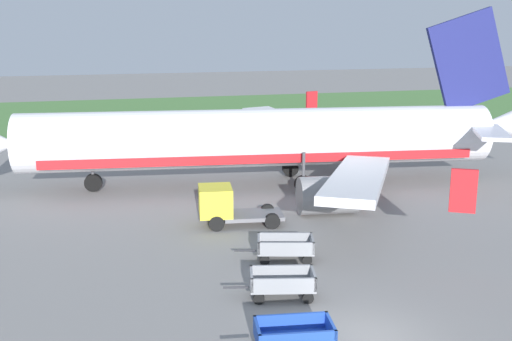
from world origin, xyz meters
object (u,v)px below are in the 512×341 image
at_px(baggage_cart_third_in_row, 294,336).
at_px(baggage_cart_fourth_in_row, 282,283).
at_px(airplane, 275,139).
at_px(service_truck_beside_carts, 225,205).
at_px(baggage_cart_far_end, 285,247).

height_order(baggage_cart_third_in_row, baggage_cart_fourth_in_row, same).
relative_size(airplane, service_truck_beside_carts, 8.24).
distance_m(airplane, baggage_cart_fourth_in_row, 17.29).
height_order(airplane, baggage_cart_far_end, airplane).
xyz_separation_m(baggage_cart_fourth_in_row, service_truck_beside_carts, (-0.40, 9.20, 0.50)).
xyz_separation_m(airplane, service_truck_beside_carts, (-4.77, -7.35, -1.95)).
relative_size(baggage_cart_third_in_row, baggage_cart_far_end, 1.00).
bearing_deg(baggage_cart_far_end, baggage_cart_fourth_in_row, -108.48).
relative_size(airplane, baggage_cart_fourth_in_row, 10.39).
distance_m(airplane, service_truck_beside_carts, 8.98).
bearing_deg(baggage_cart_fourth_in_row, service_truck_beside_carts, 92.51).
bearing_deg(airplane, baggage_cart_third_in_row, -104.11).
height_order(baggage_cart_fourth_in_row, baggage_cart_far_end, same).
xyz_separation_m(baggage_cart_third_in_row, baggage_cart_fourth_in_row, (0.83, 4.14, 0.00)).
distance_m(baggage_cart_third_in_row, baggage_cart_far_end, 8.12).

